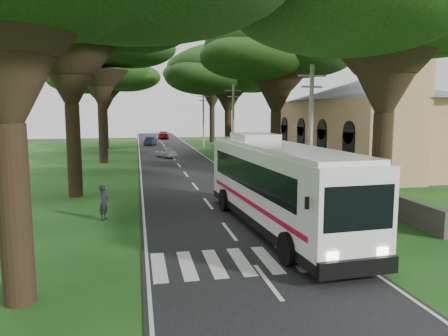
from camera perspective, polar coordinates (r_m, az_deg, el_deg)
ground at (r=18.36m, az=2.00°, el=-10.02°), size 140.00×140.00×0.00m
road at (r=42.57m, az=-5.76°, el=0.16°), size 8.00×120.00×0.04m
crosswalk at (r=16.52m, az=3.63°, el=-12.08°), size 8.00×3.00×0.01m
property_wall at (r=43.32m, az=6.30°, el=1.07°), size 0.35×50.00×1.20m
church at (r=44.35m, az=18.42°, el=6.46°), size 14.00×24.00×11.60m
pole_near at (r=24.95m, az=11.24°, el=4.34°), size 1.60×0.24×8.00m
pole_mid at (r=44.08m, az=1.21°, el=5.90°), size 1.60×0.24×8.00m
pole_far at (r=63.74m, az=-2.71°, el=6.46°), size 1.60×0.24×8.00m
tree_l_mida at (r=29.95m, az=-19.80°, el=19.47°), size 14.13×14.13×15.05m
tree_l_midb at (r=47.61m, az=-15.95°, el=15.57°), size 13.09×13.09×15.30m
tree_l_far at (r=65.36m, az=-15.52°, el=11.90°), size 13.61×13.61×13.67m
tree_r_mida at (r=39.26m, az=6.91°, el=15.26°), size 12.64×12.64×13.63m
tree_r_midb at (r=56.42m, az=0.56°, el=12.73°), size 14.89×14.89×13.75m
tree_r_far at (r=74.37m, az=-1.59°, el=12.83°), size 15.04×15.04×15.51m
coach_bus at (r=20.29m, az=7.02°, el=-2.13°), size 3.82×13.62×3.97m
distant_car_a at (r=50.68m, az=-7.59°, el=2.05°), size 2.53×3.83×1.21m
distant_car_b at (r=68.70m, az=-9.59°, el=3.51°), size 2.18×3.99×1.25m
distant_car_c at (r=82.58m, az=-7.94°, el=4.29°), size 2.22×4.99×1.42m
pedestrian at (r=22.90m, az=-15.41°, el=-4.38°), size 0.61×0.76×1.80m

